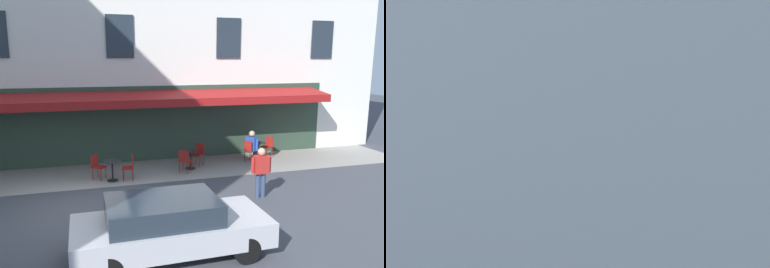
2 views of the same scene
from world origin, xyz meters
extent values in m
plane|color=#42444C|center=(0.00, 0.00, 0.00)|extent=(70.00, 70.00, 0.00)
cube|color=gray|center=(-3.25, -3.40, 0.00)|extent=(20.50, 3.20, 0.01)
cube|color=#2D4233|center=(-3.00, -4.97, 1.60)|extent=(16.00, 0.06, 3.20)
cube|color=maroon|center=(-3.00, -4.15, 2.85)|extent=(15.00, 1.70, 0.36)
cube|color=maroon|center=(-3.00, -3.32, 2.62)|extent=(15.00, 0.04, 0.28)
cube|color=#232D38|center=(-11.00, -4.96, 5.20)|extent=(1.10, 0.06, 1.70)
cube|color=#232D38|center=(-6.33, -4.96, 5.20)|extent=(1.10, 0.06, 1.70)
cube|color=#232D38|center=(-1.67, -4.96, 5.20)|extent=(1.10, 0.06, 1.70)
cylinder|color=black|center=(-4.11, -3.18, 0.01)|extent=(0.40, 0.40, 0.03)
cylinder|color=black|center=(-4.11, -3.18, 0.36)|extent=(0.06, 0.06, 0.72)
cylinder|color=#2D2D33|center=(-4.11, -3.18, 0.73)|extent=(0.60, 0.60, 0.03)
cylinder|color=maroon|center=(-4.02, -2.77, 0.23)|extent=(0.03, 0.03, 0.45)
cylinder|color=maroon|center=(-3.75, -2.97, 0.23)|extent=(0.03, 0.03, 0.45)
cylinder|color=maroon|center=(-3.82, -2.50, 0.23)|extent=(0.03, 0.03, 0.45)
cylinder|color=maroon|center=(-3.55, -2.70, 0.23)|extent=(0.03, 0.03, 0.45)
cube|color=maroon|center=(-3.78, -2.74, 0.47)|extent=(0.56, 0.56, 0.04)
cube|color=maroon|center=(-3.68, -2.59, 0.70)|extent=(0.35, 0.27, 0.42)
cylinder|color=maroon|center=(-4.28, -3.56, 0.23)|extent=(0.03, 0.03, 0.45)
cylinder|color=maroon|center=(-4.51, -3.30, 0.23)|extent=(0.03, 0.03, 0.45)
cylinder|color=maroon|center=(-4.54, -3.78, 0.23)|extent=(0.03, 0.03, 0.45)
cylinder|color=maroon|center=(-4.76, -3.53, 0.23)|extent=(0.03, 0.03, 0.45)
cube|color=maroon|center=(-4.52, -3.54, 0.47)|extent=(0.56, 0.56, 0.04)
cube|color=maroon|center=(-4.66, -3.66, 0.70)|extent=(0.29, 0.33, 0.42)
cylinder|color=black|center=(-7.38, -3.81, 0.01)|extent=(0.40, 0.40, 0.03)
cylinder|color=black|center=(-7.38, -3.81, 0.36)|extent=(0.06, 0.06, 0.72)
cylinder|color=#2D2D33|center=(-7.38, -3.81, 0.73)|extent=(0.60, 0.60, 0.03)
cylinder|color=maroon|center=(-7.12, -3.49, 0.23)|extent=(0.03, 0.03, 0.45)
cylinder|color=maroon|center=(-6.97, -3.80, 0.23)|extent=(0.03, 0.03, 0.45)
cylinder|color=maroon|center=(-6.81, -3.34, 0.23)|extent=(0.03, 0.03, 0.45)
cylinder|color=maroon|center=(-6.66, -3.65, 0.23)|extent=(0.03, 0.03, 0.45)
cube|color=maroon|center=(-6.89, -3.57, 0.47)|extent=(0.54, 0.54, 0.04)
cube|color=maroon|center=(-6.73, -3.49, 0.70)|extent=(0.21, 0.38, 0.42)
cylinder|color=maroon|center=(-7.66, -4.12, 0.23)|extent=(0.03, 0.03, 0.45)
cylinder|color=maroon|center=(-7.80, -3.81, 0.23)|extent=(0.03, 0.03, 0.45)
cylinder|color=maroon|center=(-7.97, -4.26, 0.23)|extent=(0.03, 0.03, 0.45)
cylinder|color=maroon|center=(-8.11, -3.95, 0.23)|extent=(0.03, 0.03, 0.45)
cube|color=maroon|center=(-7.89, -4.03, 0.47)|extent=(0.53, 0.53, 0.04)
cube|color=maroon|center=(-8.05, -4.11, 0.70)|extent=(0.20, 0.38, 0.42)
cylinder|color=black|center=(-1.01, -2.45, 0.01)|extent=(0.40, 0.40, 0.03)
cylinder|color=black|center=(-1.01, -2.45, 0.36)|extent=(0.06, 0.06, 0.72)
cylinder|color=#2D2D33|center=(-1.01, -2.45, 0.73)|extent=(0.60, 0.60, 0.03)
cylinder|color=maroon|center=(-1.41, -2.56, 0.23)|extent=(0.03, 0.03, 0.45)
cylinder|color=maroon|center=(-1.36, -2.22, 0.23)|extent=(0.03, 0.03, 0.45)
cylinder|color=maroon|center=(-1.74, -2.51, 0.23)|extent=(0.03, 0.03, 0.45)
cylinder|color=maroon|center=(-1.69, -2.17, 0.23)|extent=(0.03, 0.03, 0.45)
cube|color=maroon|center=(-1.55, -2.37, 0.47)|extent=(0.45, 0.45, 0.04)
cube|color=maroon|center=(-1.73, -2.34, 0.70)|extent=(0.10, 0.40, 0.42)
cylinder|color=maroon|center=(-0.60, -2.52, 0.23)|extent=(0.03, 0.03, 0.45)
cylinder|color=maroon|center=(-0.79, -2.80, 0.23)|extent=(0.03, 0.03, 0.45)
cylinder|color=maroon|center=(-0.32, -2.72, 0.23)|extent=(0.03, 0.03, 0.45)
cylinder|color=maroon|center=(-0.51, -3.00, 0.23)|extent=(0.03, 0.03, 0.45)
cube|color=maroon|center=(-0.55, -2.76, 0.47)|extent=(0.56, 0.56, 0.04)
cube|color=maroon|center=(-0.41, -2.86, 0.70)|extent=(0.26, 0.35, 0.42)
cylinder|color=navy|center=(-7.29, -3.66, 0.23)|extent=(0.15, 0.15, 0.47)
cylinder|color=navy|center=(-7.14, -3.58, 0.49)|extent=(0.38, 0.29, 0.16)
cylinder|color=navy|center=(-7.21, -3.83, 0.23)|extent=(0.15, 0.15, 0.47)
cylinder|color=navy|center=(-7.06, -3.75, 0.49)|extent=(0.38, 0.29, 0.16)
cube|color=#28479E|center=(-6.94, -3.59, 0.78)|extent=(0.45, 0.55, 0.58)
sphere|color=tan|center=(-6.94, -3.59, 1.20)|extent=(0.26, 0.26, 0.26)
cylinder|color=#28479E|center=(-7.07, -3.33, 0.76)|extent=(0.10, 0.10, 0.51)
cylinder|color=#28479E|center=(-6.82, -3.85, 0.76)|extent=(0.10, 0.10, 0.51)
cylinder|color=navy|center=(-5.48, 0.49, 0.40)|extent=(0.15, 0.15, 0.79)
cylinder|color=navy|center=(-5.30, 0.49, 0.40)|extent=(0.15, 0.15, 0.79)
cube|color=red|center=(-5.39, 0.49, 1.07)|extent=(0.47, 0.28, 0.56)
sphere|color=tan|center=(-5.39, 0.49, 1.48)|extent=(0.25, 0.25, 0.25)
cylinder|color=red|center=(-5.67, 0.50, 1.06)|extent=(0.10, 0.10, 0.49)
cylinder|color=red|center=(-5.11, 0.48, 1.06)|extent=(0.10, 0.10, 0.49)
cube|color=#B7B7BC|center=(-1.89, 3.24, 0.57)|extent=(4.32, 1.84, 0.55)
cube|color=#232D38|center=(-1.69, 3.24, 1.09)|extent=(2.42, 1.62, 0.48)
cylinder|color=black|center=(-3.35, 4.03, 0.30)|extent=(0.60, 0.20, 0.60)
cylinder|color=black|center=(-3.33, 2.43, 0.30)|extent=(0.60, 0.20, 0.60)
cylinder|color=black|center=(-0.43, 2.45, 0.30)|extent=(0.60, 0.20, 0.60)
camera|label=1|loc=(-0.19, 10.88, 4.29)|focal=35.44mm
camera|label=2|loc=(-16.10, -12.90, 4.27)|focal=40.89mm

